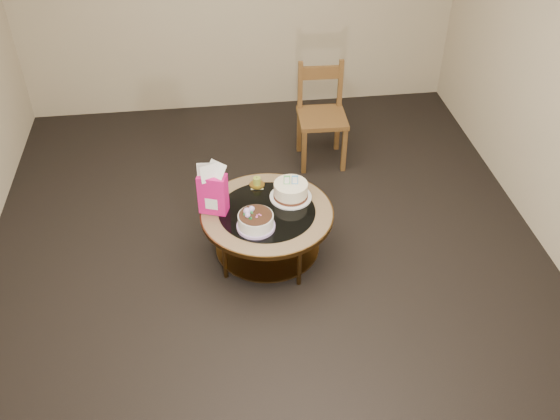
{
  "coord_description": "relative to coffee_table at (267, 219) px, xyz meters",
  "views": [
    {
      "loc": [
        -0.38,
        -3.68,
        3.42
      ],
      "look_at": [
        0.1,
        0.02,
        0.44
      ],
      "focal_mm": 40.0,
      "sensor_mm": 36.0,
      "label": 1
    }
  ],
  "objects": [
    {
      "name": "gift_bag",
      "position": [
        -0.4,
        0.06,
        0.29
      ],
      "size": [
        0.24,
        0.2,
        0.42
      ],
      "rotation": [
        0.0,
        0.0,
        -0.34
      ],
      "color": "#ED168B",
      "rests_on": "coffee_table"
    },
    {
      "name": "pillar_candle",
      "position": [
        -0.04,
        0.33,
        0.11
      ],
      "size": [
        0.12,
        0.12,
        0.09
      ],
      "rotation": [
        0.0,
        0.0,
        -0.09
      ],
      "color": "#DEC55B",
      "rests_on": "coffee_table"
    },
    {
      "name": "room_walls",
      "position": [
        -0.0,
        0.0,
        1.16
      ],
      "size": [
        4.52,
        5.02,
        2.61
      ],
      "color": "tan",
      "rests_on": "ground"
    },
    {
      "name": "cream_cake",
      "position": [
        0.2,
        0.14,
        0.14
      ],
      "size": [
        0.33,
        0.33,
        0.21
      ],
      "rotation": [
        0.0,
        0.0,
        -0.1
      ],
      "color": "white",
      "rests_on": "coffee_table"
    },
    {
      "name": "coffee_table",
      "position": [
        0.0,
        0.0,
        0.0
      ],
      "size": [
        1.02,
        1.02,
        0.46
      ],
      "color": "brown",
      "rests_on": "ground"
    },
    {
      "name": "dining_chair",
      "position": [
        0.67,
        1.33,
        0.11
      ],
      "size": [
        0.45,
        0.45,
        0.95
      ],
      "rotation": [
        0.0,
        0.0,
        -0.03
      ],
      "color": "brown",
      "rests_on": "ground"
    },
    {
      "name": "decorated_cake",
      "position": [
        -0.1,
        -0.18,
        0.13
      ],
      "size": [
        0.28,
        0.28,
        0.17
      ],
      "rotation": [
        0.0,
        0.0,
        0.16
      ],
      "color": "#BF9CDD",
      "rests_on": "coffee_table"
    },
    {
      "name": "ground",
      "position": [
        -0.0,
        0.0,
        -0.38
      ],
      "size": [
        5.0,
        5.0,
        0.0
      ],
      "primitive_type": "plane",
      "color": "black",
      "rests_on": "ground"
    }
  ]
}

